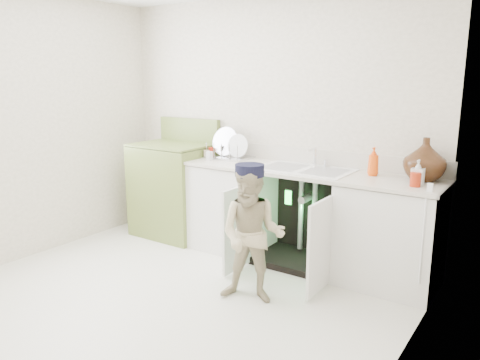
% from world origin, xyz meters
% --- Properties ---
extents(ground, '(3.50, 3.50, 0.00)m').
position_xyz_m(ground, '(0.00, 0.00, 0.00)').
color(ground, beige).
rests_on(ground, ground).
extents(room_shell, '(6.00, 5.50, 1.26)m').
position_xyz_m(room_shell, '(0.00, 0.00, 1.25)').
color(room_shell, silver).
rests_on(room_shell, ground).
extents(counter_run, '(2.44, 1.02, 1.25)m').
position_xyz_m(counter_run, '(0.59, 1.21, 0.48)').
color(counter_run, white).
rests_on(counter_run, ground).
extents(avocado_stove, '(0.82, 0.65, 1.27)m').
position_xyz_m(avocado_stove, '(-1.01, 1.18, 0.52)').
color(avocado_stove, olive).
rests_on(avocado_stove, ground).
extents(repair_worker, '(0.62, 0.83, 1.08)m').
position_xyz_m(repair_worker, '(0.56, 0.31, 0.54)').
color(repair_worker, beige).
rests_on(repair_worker, ground).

